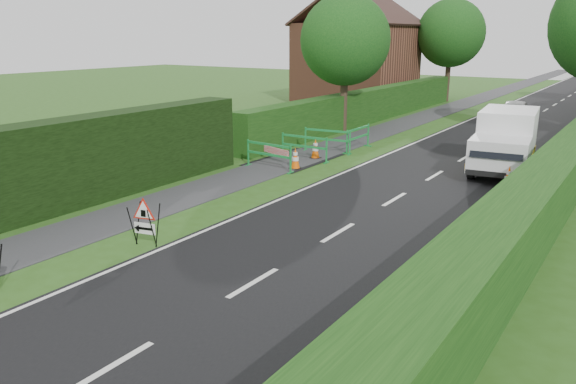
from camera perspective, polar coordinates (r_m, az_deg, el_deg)
The scene contains 20 objects.
ground at distance 12.23m, azimuth -15.93°, elevation -7.85°, with size 120.00×120.00×0.00m, color #2A4F16.
road_surface at distance 42.85m, azimuth 25.26°, elevation 7.88°, with size 6.00×90.00×0.02m, color black.
footpath at distance 43.99m, azimuth 18.13°, elevation 8.76°, with size 2.00×90.00×0.02m, color #2D2D30.
hedge_west_far at distance 32.55m, azimuth 8.32°, elevation 7.15°, with size 1.00×24.00×1.80m, color #14380F.
house_west at distance 41.62m, azimuth 6.99°, elevation 13.05°, with size 7.50×7.40×7.88m.
tree_nw at distance 28.44m, azimuth 5.84°, elevation 15.09°, with size 4.40×4.40×6.70m.
tree_fw at distance 43.23m, azimuth 16.21°, elevation 15.23°, with size 4.80×4.80×7.24m.
triangle_sign at distance 13.34m, azimuth -14.52°, elevation -2.61°, with size 0.81×0.81×0.98m.
works_van at distance 21.45m, azimuth 21.20°, elevation 4.94°, with size 2.42×4.92×2.16m.
traffic_cone_0 at distance 19.04m, azimuth 21.50°, elevation 1.34°, with size 0.38×0.38×0.79m.
traffic_cone_1 at distance 20.60m, azimuth 23.88°, elevation 2.11°, with size 0.38×0.38×0.79m.
traffic_cone_2 at distance 24.13m, azimuth 23.25°, elevation 4.01°, with size 0.38×0.38×0.79m.
traffic_cone_3 at distance 20.53m, azimuth 0.75°, elevation 3.43°, with size 0.38×0.38×0.79m.
traffic_cone_4 at distance 22.32m, azimuth 2.80°, elevation 4.42°, with size 0.38×0.38×0.79m.
ped_barrier_0 at distance 20.43m, azimuth -1.97°, elevation 4.04°, with size 2.08×0.50×1.00m.
ped_barrier_1 at distance 21.96m, azimuth 1.65°, elevation 4.87°, with size 2.06×0.38×1.00m.
ped_barrier_2 at distance 23.44m, azimuth 4.01°, elevation 5.54°, with size 2.09×0.59×1.00m.
ped_barrier_3 at distance 24.09m, azimuth 7.13°, elevation 5.73°, with size 0.36×2.06×1.00m.
redwhite_plank at distance 21.63m, azimuth -1.22°, elevation 3.00°, with size 1.50×0.04×0.25m, color red.
hatchback_car at distance 33.11m, azimuth 22.00°, elevation 7.49°, with size 1.57×3.91×1.33m, color silver.
Camera 1 is at (8.73, -7.13, 4.77)m, focal length 35.00 mm.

